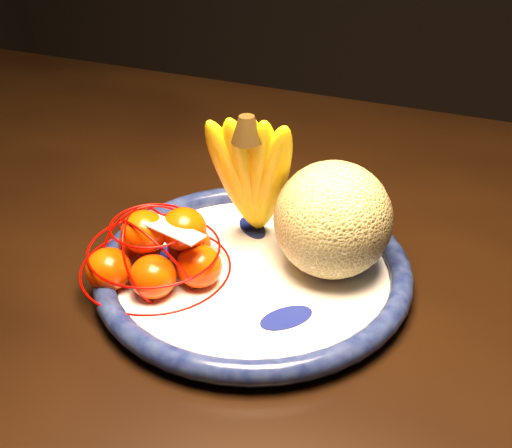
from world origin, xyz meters
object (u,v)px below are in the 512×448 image
(banana_bunch, at_px, (253,172))
(cantaloupe, at_px, (333,220))
(fruit_bowl, at_px, (253,270))
(dining_table, at_px, (194,253))
(mandarin_bag, at_px, (159,252))

(banana_bunch, bearing_deg, cantaloupe, -20.81)
(fruit_bowl, distance_m, banana_bunch, 0.11)
(dining_table, relative_size, mandarin_bag, 8.08)
(dining_table, xyz_separation_m, banana_bunch, (0.12, -0.09, 0.20))
(banana_bunch, xyz_separation_m, mandarin_bag, (-0.08, -0.10, -0.06))
(fruit_bowl, relative_size, banana_bunch, 1.86)
(banana_bunch, bearing_deg, dining_table, 136.84)
(dining_table, height_order, banana_bunch, banana_bunch)
(mandarin_bag, bearing_deg, dining_table, 103.55)
(fruit_bowl, bearing_deg, banana_bunch, 108.41)
(dining_table, height_order, fruit_bowl, fruit_bowl)
(cantaloupe, bearing_deg, mandarin_bag, -157.04)
(cantaloupe, distance_m, banana_bunch, 0.11)
(fruit_bowl, xyz_separation_m, banana_bunch, (-0.02, 0.05, 0.10))
(dining_table, relative_size, cantaloupe, 12.57)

